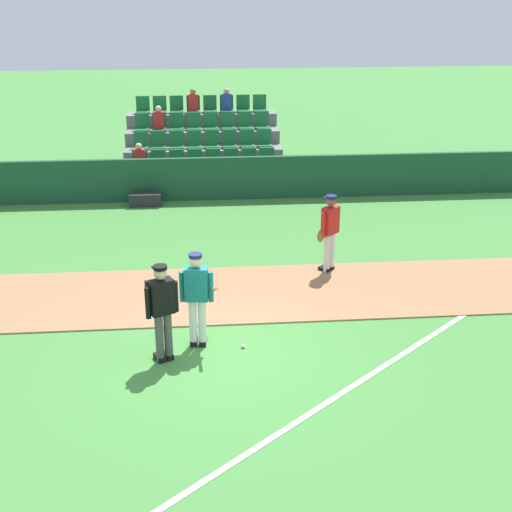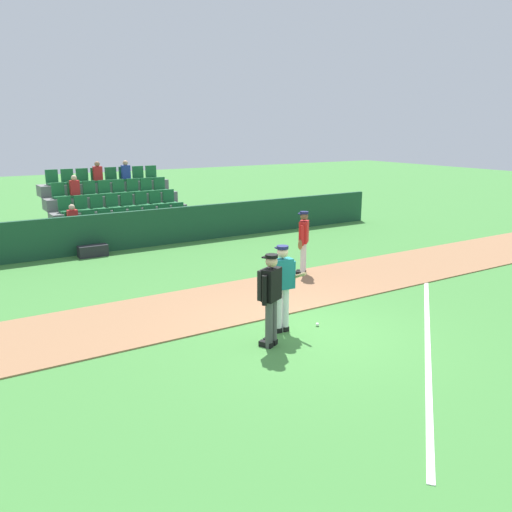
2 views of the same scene
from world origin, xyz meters
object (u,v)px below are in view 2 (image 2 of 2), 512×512
Objects in this scene: baseball at (317,324)px; equipment_bag at (93,251)px; umpire_home_plate at (270,295)px; runner_red_jersey at (303,240)px; batter_teal_jersey at (282,285)px.

baseball is 0.08× the size of equipment_bag.
baseball is at bearing 12.53° from umpire_home_plate.
runner_red_jersey is at bearing 57.26° from baseball.
runner_red_jersey reaches higher than equipment_bag.
runner_red_jersey is at bearing -50.27° from equipment_bag.
batter_teal_jersey is at bearing 38.07° from umpire_home_plate.
baseball is (-2.12, -3.29, -0.93)m from runner_red_jersey.
umpire_home_plate is at bearing -167.47° from baseball.
runner_red_jersey is 1.96× the size of equipment_bag.
batter_teal_jersey reaches higher than equipment_bag.
baseball is at bearing -122.74° from runner_red_jersey.
umpire_home_plate is 5.01m from runner_red_jersey.
baseball is 8.78m from equipment_bag.
equipment_bag is at bearing 129.73° from runner_red_jersey.
umpire_home_plate reaches higher than equipment_bag.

